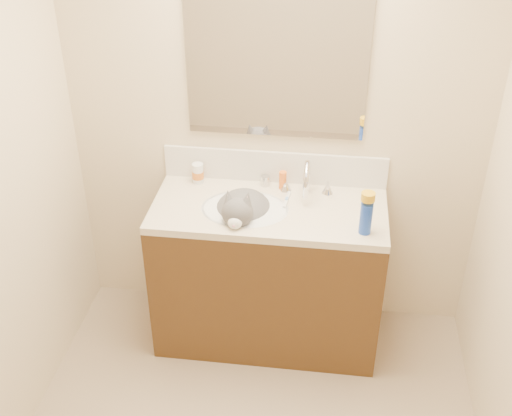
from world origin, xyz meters
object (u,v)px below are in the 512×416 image
(vanity_cabinet, at_px, (268,276))
(basin, at_px, (245,220))
(faucet, at_px, (307,181))
(pill_bottle, at_px, (198,173))
(cat, at_px, (243,213))
(amber_bottle, at_px, (283,180))
(silver_jar, at_px, (265,181))
(spray_can, at_px, (366,218))

(vanity_cabinet, height_order, basin, basin)
(faucet, xyz_separation_m, pill_bottle, (-0.59, 0.07, -0.03))
(cat, bearing_deg, vanity_cabinet, 16.45)
(pill_bottle, bearing_deg, amber_bottle, -1.10)
(pill_bottle, bearing_deg, silver_jar, 1.94)
(basin, distance_m, faucet, 0.38)
(silver_jar, distance_m, amber_bottle, 0.10)
(amber_bottle, bearing_deg, basin, -127.22)
(vanity_cabinet, height_order, silver_jar, silver_jar)
(silver_jar, bearing_deg, vanity_cabinet, -78.38)
(basin, bearing_deg, pill_bottle, 140.98)
(vanity_cabinet, bearing_deg, faucet, 37.29)
(silver_jar, relative_size, amber_bottle, 0.56)
(silver_jar, bearing_deg, cat, -109.16)
(amber_bottle, bearing_deg, silver_jar, 167.51)
(pill_bottle, xyz_separation_m, silver_jar, (0.36, 0.01, -0.03))
(silver_jar, height_order, amber_bottle, amber_bottle)
(basin, xyz_separation_m, silver_jar, (0.08, 0.25, 0.10))
(cat, relative_size, amber_bottle, 4.25)
(pill_bottle, xyz_separation_m, amber_bottle, (0.46, -0.01, -0.01))
(vanity_cabinet, height_order, amber_bottle, amber_bottle)
(silver_jar, xyz_separation_m, spray_can, (0.52, -0.39, 0.05))
(faucet, height_order, silver_jar, faucet)
(faucet, bearing_deg, basin, -150.88)
(pill_bottle, relative_size, spray_can, 0.68)
(vanity_cabinet, bearing_deg, basin, -165.96)
(vanity_cabinet, bearing_deg, cat, -165.91)
(vanity_cabinet, xyz_separation_m, cat, (-0.13, -0.03, 0.42))
(cat, height_order, amber_bottle, cat)
(vanity_cabinet, xyz_separation_m, amber_bottle, (0.05, 0.20, 0.50))
(cat, bearing_deg, amber_bottle, 53.72)
(silver_jar, xyz_separation_m, amber_bottle, (0.10, -0.02, 0.02))
(basin, height_order, pill_bottle, pill_bottle)
(pill_bottle, bearing_deg, spray_can, -22.77)
(pill_bottle, distance_m, silver_jar, 0.37)
(cat, height_order, silver_jar, cat)
(amber_bottle, height_order, spray_can, spray_can)
(cat, xyz_separation_m, silver_jar, (0.09, 0.25, 0.05))
(faucet, distance_m, pill_bottle, 0.59)
(amber_bottle, relative_size, spray_can, 0.62)
(vanity_cabinet, relative_size, silver_jar, 21.29)
(vanity_cabinet, relative_size, basin, 2.67)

